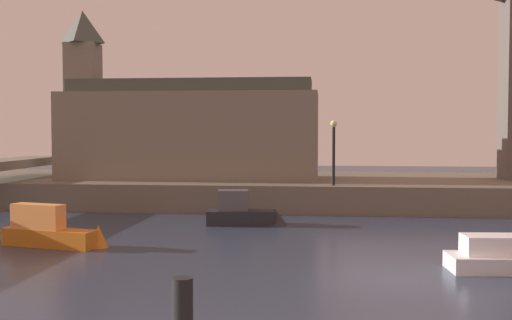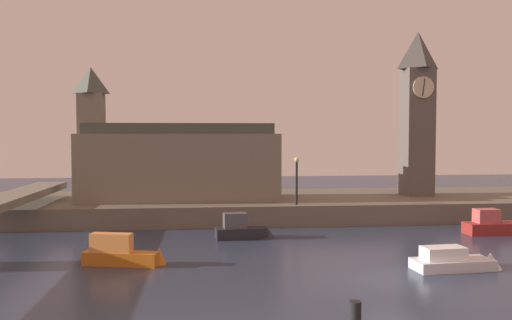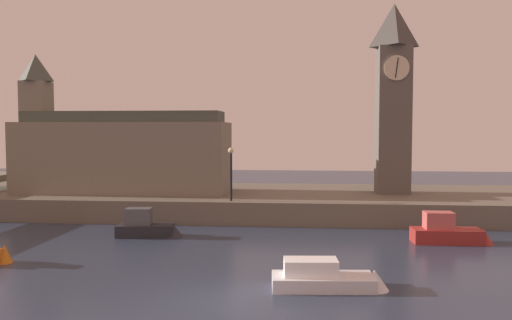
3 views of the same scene
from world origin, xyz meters
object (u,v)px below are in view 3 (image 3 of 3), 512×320
Objects in this scene: clock_tower at (393,96)px; streetlamp at (231,167)px; parliament_hall at (118,152)px; boat_ferry_white at (335,279)px; boat_barge_dark at (150,227)px; boat_dinghy_red at (453,233)px.

clock_tower is 13.11m from streetlamp.
boat_ferry_white is at bearing -49.33° from parliament_hall.
clock_tower is 2.91× the size of boat_ferry_white.
streetlamp is 14.70m from boat_ferry_white.
boat_barge_dark is at bearing -147.87° from clock_tower.
streetlamp is at bearing 160.25° from boat_dinghy_red.
clock_tower is 12.63m from boat_dinghy_red.
clock_tower is 3.49× the size of boat_barge_dark.
boat_barge_dark is (-15.09, -9.48, -7.97)m from clock_tower.
clock_tower is 3.16× the size of boat_dinghy_red.
parliament_hall is 3.56× the size of boat_dinghy_red.
boat_dinghy_red is (21.51, -8.58, -3.92)m from parliament_hall.
parliament_hall is at bearing 120.19° from boat_barge_dark.
boat_dinghy_red is at bearing -80.92° from clock_tower.
boat_barge_dark is (4.87, -8.37, -3.94)m from parliament_hall.
boat_barge_dark is 13.23m from boat_ferry_white.
clock_tower is at bearing 74.08° from boat_ferry_white.
streetlamp is at bearing 46.64° from boat_barge_dark.
streetlamp is 6.70m from boat_barge_dark.
streetlamp is 13.72m from boat_dinghy_red.
clock_tower is at bearing 32.13° from boat_barge_dark.
parliament_hall is 3.94× the size of boat_barge_dark.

